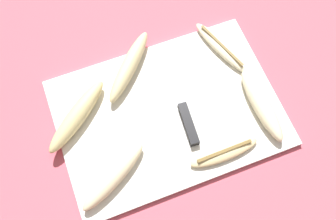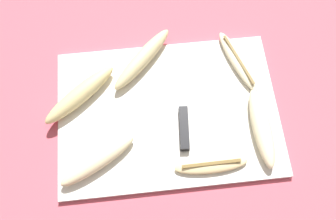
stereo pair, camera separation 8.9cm
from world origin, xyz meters
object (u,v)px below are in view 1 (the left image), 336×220
at_px(banana_spotted_left, 77,116).
at_px(banana_cream_curved, 114,176).
at_px(banana_pale_long, 261,105).
at_px(banana_bright_far, 221,48).
at_px(knife, 185,113).
at_px(banana_mellow_near, 224,152).
at_px(banana_ripe_center, 129,66).

height_order(banana_spotted_left, banana_cream_curved, banana_spotted_left).
bearing_deg(banana_pale_long, banana_bright_far, 96.84).
relative_size(knife, banana_mellow_near, 1.64).
distance_m(knife, banana_ripe_center, 0.17).
distance_m(knife, banana_spotted_left, 0.24).
xyz_separation_m(banana_spotted_left, banana_mellow_near, (0.27, -0.19, -0.01)).
distance_m(banana_bright_far, banana_cream_curved, 0.40).
relative_size(banana_cream_curved, banana_mellow_near, 1.12).
bearing_deg(banana_cream_curved, banana_bright_far, 31.51).
bearing_deg(banana_pale_long, knife, 163.89).
height_order(knife, banana_cream_curved, banana_cream_curved).
bearing_deg(banana_ripe_center, banana_bright_far, -6.75).
height_order(knife, banana_bright_far, banana_bright_far).
bearing_deg(banana_pale_long, banana_ripe_center, 140.97).
xyz_separation_m(banana_ripe_center, banana_mellow_near, (0.13, -0.27, -0.01)).
height_order(banana_bright_far, banana_mellow_near, banana_bright_far).
distance_m(banana_spotted_left, banana_pale_long, 0.42).
bearing_deg(banana_spotted_left, banana_ripe_center, 27.69).
xyz_separation_m(knife, banana_cream_curved, (-0.20, -0.08, 0.01)).
distance_m(banana_ripe_center, banana_mellow_near, 0.30).
bearing_deg(banana_bright_far, knife, -139.46).
bearing_deg(banana_cream_curved, knife, 23.30).
height_order(banana_spotted_left, banana_pale_long, banana_spotted_left).
height_order(knife, banana_mellow_near, same).
distance_m(banana_spotted_left, banana_ripe_center, 0.17).
height_order(banana_ripe_center, banana_mellow_near, banana_ripe_center).
xyz_separation_m(banana_bright_far, banana_pale_long, (0.02, -0.17, 0.01)).
relative_size(banana_spotted_left, banana_pale_long, 0.96).
distance_m(knife, banana_pale_long, 0.17).
bearing_deg(banana_ripe_center, knife, -62.27).
xyz_separation_m(banana_cream_curved, banana_pale_long, (0.36, 0.04, 0.00)).
bearing_deg(banana_mellow_near, banana_spotted_left, 145.11).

